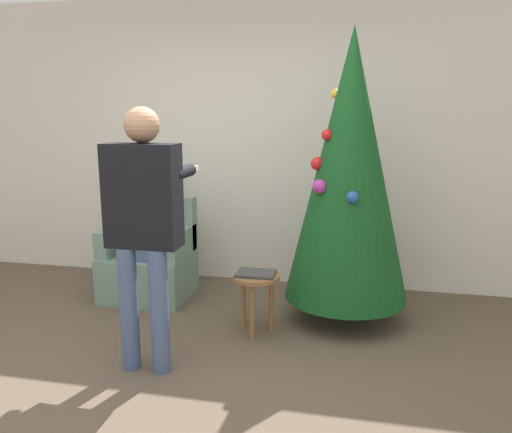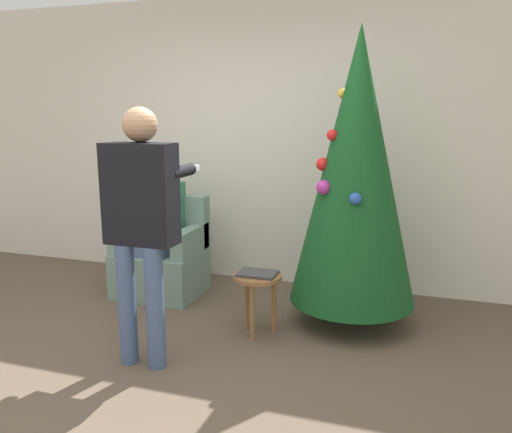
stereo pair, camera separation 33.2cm
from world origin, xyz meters
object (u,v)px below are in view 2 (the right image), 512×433
(armchair, at_px, (163,258))
(person_standing, at_px, (141,213))
(christmas_tree, at_px, (356,169))
(side_stool, at_px, (257,286))
(person_seated, at_px, (160,223))

(armchair, distance_m, person_standing, 1.49)
(christmas_tree, distance_m, armchair, 1.97)
(armchair, height_order, side_stool, armchair)
(person_standing, bearing_deg, person_seated, 113.73)
(christmas_tree, height_order, person_standing, christmas_tree)
(armchair, bearing_deg, person_seated, -90.00)
(armchair, relative_size, side_stool, 1.92)
(person_seated, height_order, person_standing, person_standing)
(armchair, xyz_separation_m, side_stool, (1.10, -0.59, 0.05))
(christmas_tree, bearing_deg, armchair, 174.41)
(person_standing, bearing_deg, side_stool, 46.75)
(christmas_tree, relative_size, armchair, 2.55)
(person_seated, relative_size, side_stool, 2.64)
(person_seated, distance_m, side_stool, 1.27)
(christmas_tree, bearing_deg, person_standing, -139.70)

